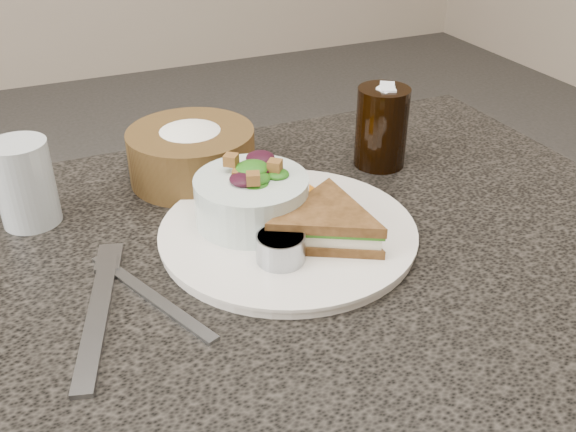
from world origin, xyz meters
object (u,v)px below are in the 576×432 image
at_px(dinner_plate, 288,233).
at_px(salad_bowl, 251,192).
at_px(sandwich, 326,224).
at_px(bread_basket, 191,146).
at_px(dressing_ramekin, 281,248).
at_px(cola_glass, 382,123).
at_px(water_glass, 25,183).

distance_m(dinner_plate, salad_bowl, 0.07).
xyz_separation_m(sandwich, bread_basket, (-0.09, 0.23, 0.02)).
height_order(sandwich, salad_bowl, salad_bowl).
bearing_deg(salad_bowl, dinner_plate, -47.32).
relative_size(sandwich, dressing_ramekin, 2.83).
xyz_separation_m(cola_glass, water_glass, (-0.48, 0.04, -0.01)).
height_order(sandwich, bread_basket, bread_basket).
xyz_separation_m(dressing_ramekin, cola_glass, (0.24, 0.19, 0.03)).
bearing_deg(salad_bowl, dressing_ramekin, -91.37).
bearing_deg(dressing_ramekin, dinner_plate, 59.24).
distance_m(salad_bowl, bread_basket, 0.16).
bearing_deg(water_glass, salad_bowl, -27.97).
bearing_deg(dinner_plate, salad_bowl, 132.68).
bearing_deg(sandwich, salad_bowl, 158.84).
bearing_deg(cola_glass, sandwich, -135.61).
distance_m(dressing_ramekin, water_glass, 0.33).
bearing_deg(dinner_plate, sandwich, -52.43).
distance_m(dressing_ramekin, bread_basket, 0.25).
height_order(cola_glass, water_glass, cola_glass).
bearing_deg(bread_basket, water_glass, -172.08).
distance_m(sandwich, salad_bowl, 0.10).
xyz_separation_m(sandwich, cola_glass, (0.17, 0.17, 0.03)).
height_order(dressing_ramekin, water_glass, water_glass).
height_order(dinner_plate, dressing_ramekin, dressing_ramekin).
xyz_separation_m(dinner_plate, sandwich, (0.03, -0.04, 0.03)).
height_order(dinner_plate, cola_glass, cola_glass).
height_order(salad_bowl, water_glass, water_glass).
height_order(bread_basket, water_glass, water_glass).
height_order(dinner_plate, sandwich, sandwich).
bearing_deg(dressing_ramekin, cola_glass, 38.19).
relative_size(sandwich, bread_basket, 0.88).
bearing_deg(bread_basket, sandwich, -69.12).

